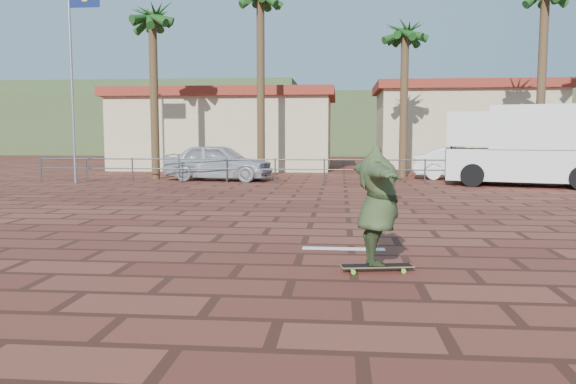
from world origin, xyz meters
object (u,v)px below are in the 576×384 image
at_px(skateboarder, 378,206).
at_px(car_white, 465,163).
at_px(longboard, 377,266).
at_px(campervan, 531,144).
at_px(car_silver, 219,162).

distance_m(skateboarder, car_white, 18.04).
xyz_separation_m(skateboarder, car_white, (4.92, 17.35, -0.23)).
xyz_separation_m(longboard, campervan, (6.69, 14.29, 1.51)).
relative_size(skateboarder, car_white, 0.48).
distance_m(longboard, campervan, 15.85).
bearing_deg(car_silver, car_white, -73.05).
xyz_separation_m(skateboarder, campervan, (6.69, 14.29, 0.65)).
xyz_separation_m(campervan, car_silver, (-12.41, 1.51, -0.81)).
relative_size(skateboarder, campervan, 0.33).
height_order(skateboarder, car_white, skateboarder).
height_order(skateboarder, car_silver, skateboarder).
bearing_deg(car_white, longboard, 173.16).
distance_m(longboard, car_white, 18.05).
height_order(longboard, campervan, campervan).
relative_size(campervan, car_silver, 1.36).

